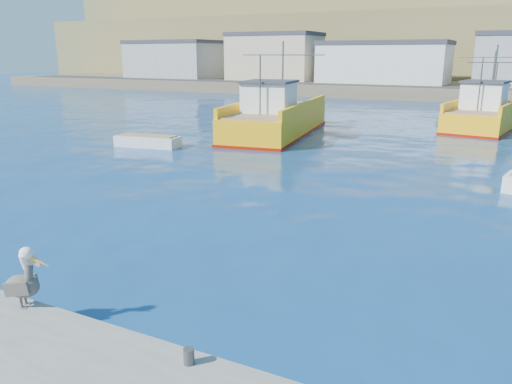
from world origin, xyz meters
TOP-DOWN VIEW (x-y plane):
  - ground at (0.00, 0.00)m, footprint 260.00×260.00m
  - dock_bollards at (0.60, -3.40)m, footprint 36.20×0.20m
  - far_shore at (0.00, 109.20)m, footprint 200.00×81.00m
  - trawler_yellow_a at (-8.04, 24.26)m, footprint 6.67×14.51m
  - trawler_yellow_b at (5.81, 34.98)m, footprint 6.15×12.96m
  - boat_orange at (5.92, 39.21)m, footprint 4.54×8.97m
  - skiff_left at (-13.34, 15.76)m, footprint 4.41×2.09m
  - pelican at (-1.40, -3.26)m, footprint 1.10×0.70m

SIDE VIEW (x-z plane):
  - ground at x=0.00m, z-range 0.00..0.00m
  - skiff_left at x=-13.34m, z-range -0.17..0.76m
  - dock_bollards at x=0.60m, z-range 0.50..0.80m
  - boat_orange at x=5.92m, z-range -2.02..4.11m
  - pelican at x=-1.40m, z-range 0.40..1.79m
  - trawler_yellow_b at x=5.81m, z-range -2.23..4.44m
  - trawler_yellow_a at x=-8.04m, z-range -2.24..4.62m
  - far_shore at x=0.00m, z-range -3.02..20.98m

